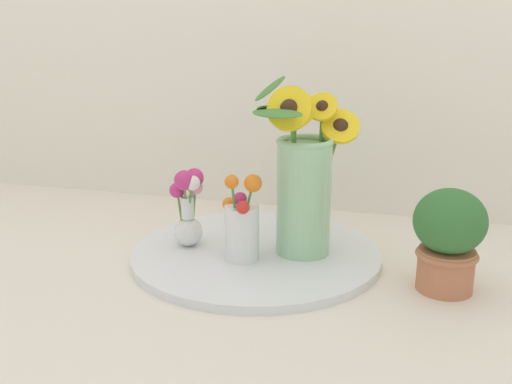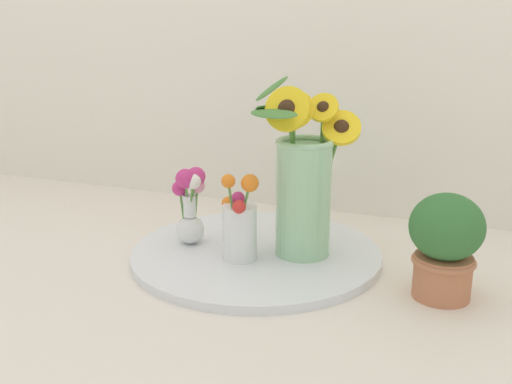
{
  "view_description": "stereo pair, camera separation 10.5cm",
  "coord_description": "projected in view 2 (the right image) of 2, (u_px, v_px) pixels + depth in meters",
  "views": [
    {
      "loc": [
        0.35,
        -1.09,
        0.49
      ],
      "look_at": [
        0.03,
        0.06,
        0.15
      ],
      "focal_mm": 42.0,
      "sensor_mm": 36.0,
      "label": 1
    },
    {
      "loc": [
        0.45,
        -1.05,
        0.49
      ],
      "look_at": [
        0.03,
        0.06,
        0.15
      ],
      "focal_mm": 42.0,
      "sensor_mm": 36.0,
      "label": 2
    }
  ],
  "objects": [
    {
      "name": "ground_plane",
      "position": [
        231.0,
        265.0,
        1.24
      ],
      "size": [
        6.0,
        6.0,
        0.0
      ],
      "primitive_type": "plane",
      "color": "silver"
    },
    {
      "name": "mason_jar_sunflowers",
      "position": [
        303.0,
        185.0,
        1.21
      ],
      "size": [
        0.23,
        0.21,
        0.37
      ],
      "color": "#99CC9E",
      "rests_on": "serving_tray"
    },
    {
      "name": "vase_small_center",
      "position": [
        239.0,
        225.0,
        1.2
      ],
      "size": [
        0.09,
        0.08,
        0.18
      ],
      "color": "white",
      "rests_on": "serving_tray"
    },
    {
      "name": "serving_tray",
      "position": [
        256.0,
        253.0,
        1.27
      ],
      "size": [
        0.53,
        0.53,
        0.02
      ],
      "color": "silver",
      "rests_on": "ground_plane"
    },
    {
      "name": "vase_bulb_right",
      "position": [
        190.0,
        205.0,
        1.28
      ],
      "size": [
        0.08,
        0.07,
        0.17
      ],
      "color": "white",
      "rests_on": "serving_tray"
    },
    {
      "name": "potted_plant",
      "position": [
        445.0,
        243.0,
        1.06
      ],
      "size": [
        0.13,
        0.13,
        0.2
      ],
      "color": "#B7704C",
      "rests_on": "ground_plane"
    }
  ]
}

